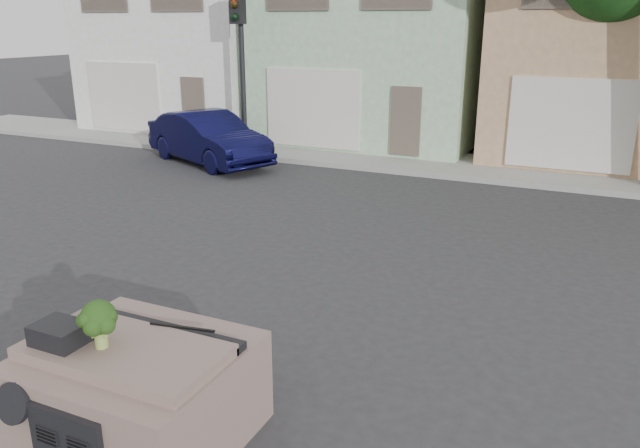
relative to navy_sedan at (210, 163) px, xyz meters
The scene contains 11 objects.
ground_plane 10.53m from the navy_sedan, 49.82° to the right, with size 120.00×120.00×0.00m, color #303033.
sidewalk 7.22m from the navy_sedan, 19.88° to the left, with size 40.00×3.00×0.15m, color gray.
townhouse_white 8.58m from the navy_sedan, 123.09° to the left, with size 7.20×8.20×7.55m, color white.
townhouse_mint 8.17m from the navy_sedan, 62.98° to the left, with size 7.20×8.20×7.55m, color #A2C9A0.
townhouse_tan 13.13m from the navy_sedan, 30.89° to the left, with size 7.20×8.20×7.55m, color tan.
navy_sedan is the anchor object (origin of this frame).
traffic_signal 2.95m from the navy_sedan, 78.63° to the left, with size 0.40×0.40×5.10m, color black.
car_dashboard 12.98m from the navy_sedan, 58.41° to the right, with size 2.00×1.80×1.12m, color #7B635A.
instrument_hump 13.03m from the navy_sedan, 61.40° to the right, with size 0.48×0.38×0.20m, color black.
wiper_arm 12.85m from the navy_sedan, 56.45° to the right, with size 0.70×0.03×0.02m, color black.
broccoli 13.16m from the navy_sedan, 59.61° to the right, with size 0.40×0.40×0.48m, color #1C3610.
Camera 1 is at (3.88, -7.10, 4.03)m, focal length 35.00 mm.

